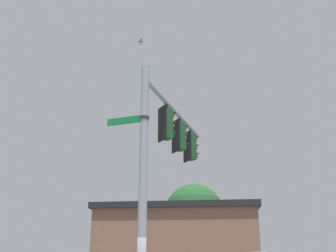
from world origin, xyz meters
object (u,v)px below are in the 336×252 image
at_px(traffic_light_mid_inner, 180,136).
at_px(bird_flying, 141,41).
at_px(traffic_light_mid_outer, 191,147).
at_px(street_name_sign, 133,120).
at_px(traffic_light_nearest_pole, 167,124).

bearing_deg(traffic_light_mid_inner, bird_flying, -56.48).
height_order(traffic_light_mid_inner, bird_flying, bird_flying).
height_order(traffic_light_mid_outer, street_name_sign, traffic_light_mid_outer).
height_order(traffic_light_nearest_pole, traffic_light_mid_inner, same).
distance_m(traffic_light_mid_outer, street_name_sign, 4.83).
height_order(traffic_light_nearest_pole, bird_flying, bird_flying).
relative_size(traffic_light_nearest_pole, street_name_sign, 1.23).
xyz_separation_m(traffic_light_nearest_pole, street_name_sign, (0.96, -1.72, -0.47)).
relative_size(street_name_sign, bird_flying, 2.95).
bearing_deg(traffic_light_mid_inner, traffic_light_nearest_pole, -49.96).
relative_size(traffic_light_mid_inner, street_name_sign, 1.23).
xyz_separation_m(traffic_light_mid_outer, bird_flying, (2.59, -3.62, 2.38)).
distance_m(street_name_sign, bird_flying, 2.87).
bearing_deg(street_name_sign, traffic_light_mid_inner, 123.75).
bearing_deg(traffic_light_mid_outer, traffic_light_mid_inner, -49.96).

